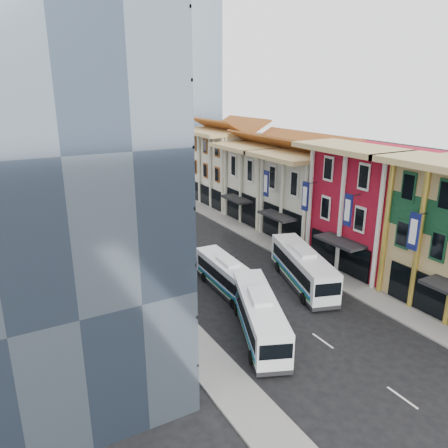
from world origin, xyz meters
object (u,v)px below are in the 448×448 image
office_tower (25,130)px  bus_left_far (228,276)px  bus_right (303,267)px  bus_left_near (259,315)px

office_tower → bus_left_far: bearing=-2.2°
bus_left_far → bus_right: (6.73, -2.20, 0.24)m
bus_left_near → bus_right: bus_right is taller
office_tower → bus_left_far: size_ratio=3.13×
bus_left_near → bus_left_far: bus_left_near is taller
bus_left_near → bus_right: bearing=54.4°
office_tower → bus_right: size_ratio=2.71×
office_tower → bus_left_far: office_tower is taller
bus_left_far → bus_left_near: bearing=-99.3°
bus_left_far → bus_right: 7.08m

